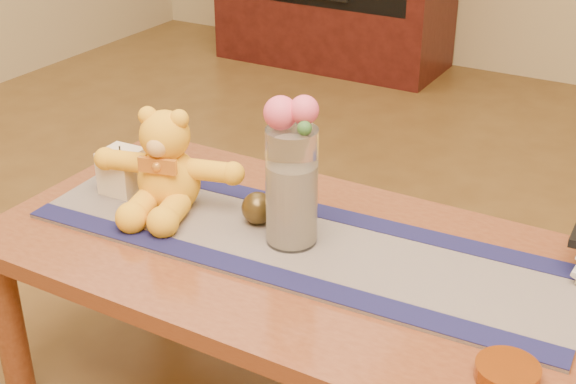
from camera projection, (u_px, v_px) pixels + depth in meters
The scene contains 18 objects.
coffee_table_top at pixel (308, 260), 1.69m from camera, with size 1.40×0.70×0.04m, color #612D17.
table_leg_fl at pixel (9, 325), 1.85m from camera, with size 0.07×0.07×0.41m, color #612D17.
table_leg_bl at pixel (163, 221), 2.30m from camera, with size 0.07×0.07×0.41m, color #612D17.
persian_runner at pixel (297, 242), 1.71m from camera, with size 1.20×0.35×0.01m, color #1E1741.
runner_border_near at pixel (265, 273), 1.59m from camera, with size 1.20×0.06×0.00m, color #161642.
runner_border_far at pixel (325, 212), 1.82m from camera, with size 1.20×0.06×0.00m, color #161642.
teddy_bear at pixel (168, 161), 1.80m from camera, with size 0.34×0.28×0.23m, color yellow, non-canonical shape.
pillar_candle at pixel (122, 171), 1.90m from camera, with size 0.09×0.09×0.11m, color beige.
candle_wick at pixel (120, 148), 1.87m from camera, with size 0.00×0.00×0.01m, color black.
glass_vase at pixel (292, 187), 1.65m from camera, with size 0.11×0.11×0.26m, color silver.
potpourri_fill at pixel (292, 203), 1.66m from camera, with size 0.09×0.09×0.18m, color beige.
rose_left at pixel (281, 113), 1.57m from camera, with size 0.07×0.07×0.07m, color #ED5371.
rose_right at pixel (304, 110), 1.56m from camera, with size 0.06×0.06×0.06m, color #ED5371.
blue_flower_back at pixel (305, 112), 1.60m from camera, with size 0.04×0.04×0.04m, color #435B93.
blue_flower_side at pixel (284, 114), 1.61m from camera, with size 0.04×0.04×0.04m, color #435B93.
leaf_sprig at pixel (304, 128), 1.55m from camera, with size 0.03×0.03×0.03m, color #33662D.
bronze_ball at pixel (258, 208), 1.76m from camera, with size 0.07×0.07×0.07m, color #463617.
amber_dish at pixel (507, 372), 1.31m from camera, with size 0.11×0.11×0.03m, color #BF5914.
Camera 1 is at (0.68, -1.27, 1.33)m, focal length 49.16 mm.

